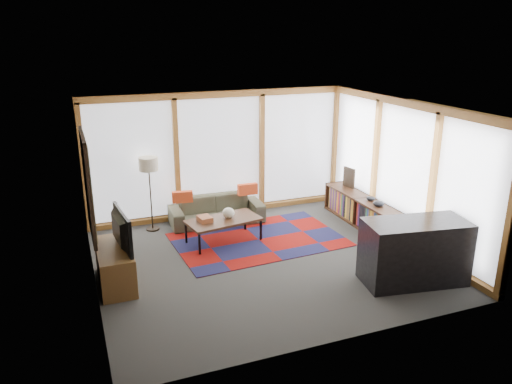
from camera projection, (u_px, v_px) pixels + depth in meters
name	position (u px, v px, depth m)	size (l,w,h in m)	color
ground	(264.00, 260.00, 8.52)	(5.50, 5.50, 0.00)	#2E2E2C
room_envelope	(279.00, 162.00, 8.71)	(5.52, 5.02, 2.62)	#463C32
rug	(258.00, 240.00, 9.33)	(3.06, 1.96, 0.01)	maroon
sofa	(217.00, 210.00, 10.07)	(1.87, 0.73, 0.55)	#353727
pillow_left	(182.00, 197.00, 9.68)	(0.40, 0.12, 0.22)	#D2451E
pillow_right	(248.00, 189.00, 10.14)	(0.41, 0.12, 0.22)	#D2451E
floor_lamp	(151.00, 194.00, 9.60)	(0.37, 0.37, 1.47)	black
coffee_table	(224.00, 231.00, 9.19)	(1.33, 0.66, 0.44)	#301F0F
book_stack	(205.00, 219.00, 9.01)	(0.22, 0.28, 0.09)	brown
vase	(228.00, 213.00, 9.16)	(0.23, 0.23, 0.20)	beige
bookshelf	(362.00, 211.00, 9.97)	(0.42, 2.32, 0.58)	#301F0F
bowl_a	(379.00, 203.00, 9.39)	(0.21, 0.21, 0.11)	black
bowl_b	(371.00, 198.00, 9.70)	(0.17, 0.17, 0.09)	black
shelf_picture	(349.00, 177.00, 10.49)	(0.04, 0.32, 0.42)	black
tv_console	(115.00, 266.00, 7.63)	(0.50, 1.20, 0.60)	brown
television	(116.00, 230.00, 7.44)	(1.01, 0.13, 0.58)	black
bar_counter	(414.00, 252.00, 7.65)	(1.57, 0.73, 0.99)	black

